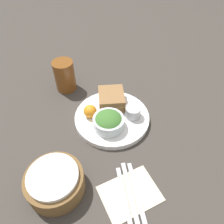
# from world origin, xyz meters

# --- Properties ---
(ground_plane) EXTENTS (4.00, 4.00, 0.00)m
(ground_plane) POSITION_xyz_m (0.00, 0.00, 0.00)
(ground_plane) COLOR #3D3833
(plate) EXTENTS (0.26, 0.26, 0.02)m
(plate) POSITION_xyz_m (0.00, 0.00, 0.01)
(plate) COLOR white
(plate) RESTS_ON ground_plane
(sandwich) EXTENTS (0.13, 0.12, 0.05)m
(sandwich) POSITION_xyz_m (0.06, -0.02, 0.05)
(sandwich) COLOR olive
(sandwich) RESTS_ON plate
(salad_bowl) EXTENTS (0.10, 0.10, 0.05)m
(salad_bowl) POSITION_xyz_m (-0.04, 0.03, 0.05)
(salad_bowl) COLOR silver
(salad_bowl) RESTS_ON plate
(dressing_cup) EXTENTS (0.05, 0.05, 0.04)m
(dressing_cup) POSITION_xyz_m (-0.03, -0.07, 0.04)
(dressing_cup) COLOR #B7B7BC
(dressing_cup) RESTS_ON plate
(orange_wedge) EXTENTS (0.05, 0.05, 0.05)m
(orange_wedge) POSITION_xyz_m (0.03, 0.07, 0.04)
(orange_wedge) COLOR orange
(orange_wedge) RESTS_ON plate
(drink_glass) EXTENTS (0.08, 0.08, 0.12)m
(drink_glass) POSITION_xyz_m (0.24, 0.09, 0.06)
(drink_glass) COLOR brown
(drink_glass) RESTS_ON ground_plane
(bread_basket) EXTENTS (0.16, 0.16, 0.07)m
(bread_basket) POSITION_xyz_m (-0.16, 0.25, 0.04)
(bread_basket) COLOR brown
(bread_basket) RESTS_ON ground_plane
(napkin) EXTENTS (0.12, 0.16, 0.00)m
(napkin) POSITION_xyz_m (-0.27, 0.07, 0.00)
(napkin) COLOR beige
(napkin) RESTS_ON ground_plane
(fork) EXTENTS (0.17, 0.06, 0.01)m
(fork) POSITION_xyz_m (-0.27, 0.06, 0.01)
(fork) COLOR silver
(fork) RESTS_ON napkin
(knife) EXTENTS (0.18, 0.06, 0.01)m
(knife) POSITION_xyz_m (-0.27, 0.07, 0.01)
(knife) COLOR silver
(knife) RESTS_ON napkin
(spoon) EXTENTS (0.15, 0.05, 0.01)m
(spoon) POSITION_xyz_m (-0.26, 0.09, 0.01)
(spoon) COLOR silver
(spoon) RESTS_ON napkin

